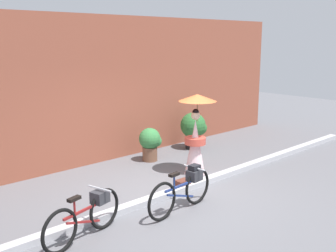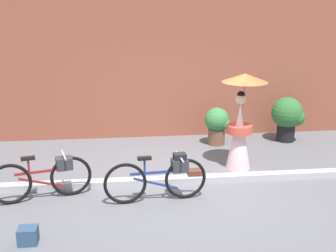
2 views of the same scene
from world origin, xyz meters
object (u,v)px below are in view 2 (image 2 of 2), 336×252
object	(u,v)px
bicycle_far_side	(45,177)
potted_plant_by_door	(288,116)
potted_plant_small	(218,124)
backpack_on_pavement	(196,175)
bicycle_near_officer	(161,176)
backpack_spare	(28,235)
person_with_parasol	(241,120)

from	to	relation	value
bicycle_far_side	potted_plant_by_door	bearing A→B (deg)	26.65
potted_plant_small	backpack_on_pavement	size ratio (longest dim) A/B	2.86
bicycle_near_officer	backpack_on_pavement	distance (m)	1.07
backpack_on_pavement	bicycle_near_officer	bearing A→B (deg)	-134.23
bicycle_near_officer	backpack_spare	bearing A→B (deg)	-149.65
person_with_parasol	potted_plant_by_door	xyz separation A→B (m)	(1.60, 1.58, -0.37)
potted_plant_small	backpack_spare	size ratio (longest dim) A/B	3.38
potted_plant_by_door	person_with_parasol	bearing A→B (deg)	-135.39
person_with_parasol	backpack_spare	xyz separation A→B (m)	(-3.58, -2.40, -0.85)
person_with_parasol	backpack_on_pavement	size ratio (longest dim) A/B	6.20
potted_plant_small	backpack_spare	xyz separation A→B (m)	(-3.48, -3.91, -0.37)
bicycle_near_officer	person_with_parasol	distance (m)	2.17
person_with_parasol	bicycle_far_side	bearing A→B (deg)	-164.17
backpack_spare	potted_plant_small	bearing A→B (deg)	48.28
person_with_parasol	potted_plant_small	xyz separation A→B (m)	(-0.09, 1.51, -0.48)
bicycle_near_officer	potted_plant_by_door	xyz separation A→B (m)	(3.27, 2.86, 0.19)
bicycle_far_side	backpack_spare	size ratio (longest dim) A/B	6.32
bicycle_near_officer	person_with_parasol	world-z (taller)	person_with_parasol
potted_plant_small	backpack_on_pavement	distance (m)	2.26
person_with_parasol	backpack_spare	bearing A→B (deg)	-146.14
potted_plant_by_door	backpack_on_pavement	bearing A→B (deg)	-140.19
backpack_on_pavement	backpack_spare	size ratio (longest dim) A/B	1.18
bicycle_near_officer	backpack_on_pavement	size ratio (longest dim) A/B	5.59
person_with_parasol	backpack_on_pavement	xyz separation A→B (m)	(-0.95, -0.55, -0.86)
potted_plant_by_door	potted_plant_small	size ratio (longest dim) A/B	1.21
potted_plant_by_door	backpack_spare	bearing A→B (deg)	-142.46
bicycle_far_side	backpack_on_pavement	bearing A→B (deg)	9.99
bicycle_far_side	backpack_on_pavement	distance (m)	2.65
potted_plant_by_door	backpack_spare	size ratio (longest dim) A/B	4.09
person_with_parasol	potted_plant_small	distance (m)	1.58
bicycle_near_officer	bicycle_far_side	bearing A→B (deg)	171.74
backpack_spare	person_with_parasol	bearing A→B (deg)	33.86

